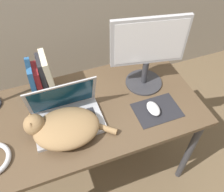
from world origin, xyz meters
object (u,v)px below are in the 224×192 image
at_px(laptop, 67,115).
at_px(external_monitor, 148,51).
at_px(cat, 63,127).
at_px(book_row, 41,77).
at_px(computer_mouse, 153,109).

bearing_deg(laptop, external_monitor, 12.86).
bearing_deg(cat, book_row, 97.11).
distance_m(external_monitor, book_row, 0.62).
height_order(external_monitor, book_row, external_monitor).
bearing_deg(book_row, laptop, -73.20).
bearing_deg(book_row, cat, -82.89).
bearing_deg(external_monitor, book_row, 166.10).
xyz_separation_m(cat, external_monitor, (0.55, 0.19, 0.19)).
xyz_separation_m(laptop, book_row, (-0.08, 0.26, 0.07)).
height_order(laptop, cat, laptop).
bearing_deg(cat, external_monitor, 19.52).
xyz_separation_m(external_monitor, computer_mouse, (-0.05, -0.22, -0.23)).
relative_size(laptop, book_row, 1.44).
bearing_deg(computer_mouse, book_row, 145.96).
xyz_separation_m(laptop, external_monitor, (0.51, 0.12, 0.20)).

